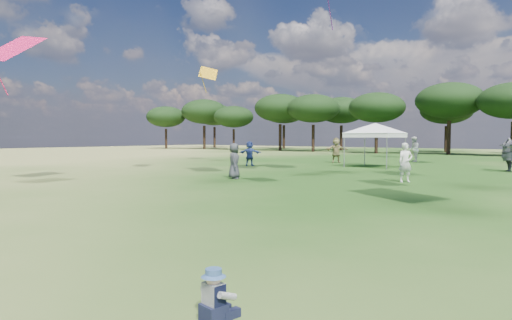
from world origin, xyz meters
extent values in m
cylinder|color=black|center=(-49.10, 43.01, 1.55)|extent=(0.35, 0.35, 3.09)
ellipsoid|color=black|center=(-49.10, 43.01, 4.95)|extent=(6.01, 6.01, 3.24)
cylinder|color=black|center=(-42.82, 45.10, 1.76)|extent=(0.40, 0.40, 3.51)
ellipsoid|color=black|center=(-42.82, 45.10, 5.62)|extent=(6.82, 6.82, 3.68)
cylinder|color=black|center=(-36.96, 45.10, 1.46)|extent=(0.33, 0.33, 2.92)
ellipsoid|color=black|center=(-36.96, 45.10, 4.67)|extent=(5.67, 5.67, 3.06)
cylinder|color=black|center=(-29.06, 45.29, 1.75)|extent=(0.40, 0.40, 3.49)
ellipsoid|color=black|center=(-29.06, 45.29, 5.59)|extent=(6.79, 6.79, 3.66)
cylinder|color=black|center=(-23.92, 45.02, 1.66)|extent=(0.38, 0.38, 3.32)
ellipsoid|color=black|center=(-23.92, 45.02, 5.31)|extent=(6.44, 6.44, 3.47)
cylinder|color=black|center=(-15.51, 44.30, 1.57)|extent=(0.36, 0.36, 3.14)
ellipsoid|color=black|center=(-15.51, 44.30, 5.03)|extent=(6.11, 6.11, 3.29)
cylinder|color=black|center=(-8.39, 45.81, 1.73)|extent=(0.40, 0.40, 3.46)
ellipsoid|color=black|center=(-8.39, 45.81, 5.54)|extent=(6.73, 6.73, 3.63)
cylinder|color=black|center=(-48.93, 53.79, 1.78)|extent=(0.41, 0.41, 3.56)
ellipsoid|color=black|center=(-48.93, 53.79, 5.70)|extent=(6.92, 6.92, 3.73)
cylinder|color=black|center=(-34.09, 53.56, 1.81)|extent=(0.41, 0.41, 3.62)
ellipsoid|color=black|center=(-34.09, 53.56, 5.80)|extent=(7.03, 7.03, 3.79)
cylinder|color=black|center=(-23.40, 51.57, 1.68)|extent=(0.39, 0.39, 3.37)
ellipsoid|color=black|center=(-23.40, 51.57, 5.39)|extent=(6.54, 6.54, 3.53)
cylinder|color=black|center=(-10.52, 53.31, 1.56)|extent=(0.36, 0.36, 3.11)
ellipsoid|color=black|center=(-10.52, 53.31, 4.98)|extent=(6.05, 6.05, 3.26)
cylinder|color=gray|center=(-8.42, 22.10, 0.97)|extent=(0.06, 0.06, 1.94)
cylinder|color=gray|center=(-5.80, 21.97, 0.97)|extent=(0.06, 0.06, 1.94)
cylinder|color=gray|center=(-8.29, 24.72, 0.97)|extent=(0.06, 0.06, 1.94)
cylinder|color=gray|center=(-5.67, 24.59, 0.97)|extent=(0.06, 0.06, 1.94)
cube|color=white|center=(-7.04, 23.34, 1.89)|extent=(2.92, 2.92, 0.25)
pyramid|color=white|center=(-7.04, 23.34, 2.61)|extent=(5.66, 5.66, 0.60)
cube|color=black|center=(0.14, 1.95, 0.08)|extent=(0.25, 0.25, 0.17)
cube|color=black|center=(0.09, 2.11, 0.04)|extent=(0.11, 0.21, 0.09)
cube|color=black|center=(0.23, 2.09, 0.04)|extent=(0.11, 0.21, 0.09)
cube|color=white|center=(0.14, 1.95, 0.26)|extent=(0.23, 0.18, 0.22)
cylinder|color=white|center=(0.02, 2.03, 0.26)|extent=(0.10, 0.22, 0.13)
cylinder|color=white|center=(0.28, 1.99, 0.26)|extent=(0.10, 0.22, 0.13)
sphere|color=#E0B293|center=(0.14, 1.95, 0.41)|extent=(0.15, 0.15, 0.15)
cone|color=teal|center=(0.14, 1.95, 0.45)|extent=(0.25, 0.25, 0.02)
cylinder|color=teal|center=(0.14, 1.95, 0.48)|extent=(0.16, 0.16, 0.06)
imported|color=silver|center=(-7.00, 30.34, 0.92)|extent=(0.99, 1.09, 1.84)
imported|color=#333438|center=(-8.94, 12.76, 0.76)|extent=(0.84, 0.89, 1.52)
imported|color=silver|center=(-2.73, 15.93, 0.78)|extent=(0.67, 0.67, 1.56)
imported|color=olive|center=(-10.89, 25.87, 0.88)|extent=(1.59, 1.44, 1.76)
imported|color=#444448|center=(-0.33, 24.56, 0.87)|extent=(1.59, 2.15, 1.75)
imported|color=navy|center=(-13.59, 19.61, 0.77)|extent=(1.49, 0.94, 1.54)
plane|color=#D81952|center=(-13.97, 6.11, 5.08)|extent=(2.09, 2.03, 1.42)
plane|color=orange|center=(-18.65, 21.20, 6.35)|extent=(1.86, 2.15, 1.29)
camera|label=1|loc=(2.95, -1.00, 1.78)|focal=30.00mm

